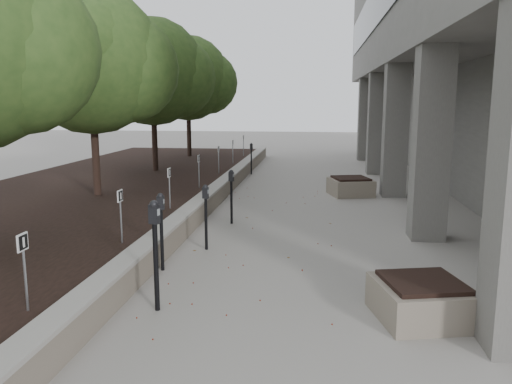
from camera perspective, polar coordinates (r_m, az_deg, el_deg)
The scene contains 21 objects.
ground at distance 5.78m, azimuth -4.97°, elevation -19.78°, with size 90.00×90.00×0.00m, color gray.
retaining_wall at distance 14.44m, azimuth -4.78°, elevation -0.43°, with size 0.39×26.00×0.50m, color gray, non-canonical shape.
planting_bed at distance 15.61m, azimuth -18.11°, elevation -0.30°, with size 7.00×26.00×0.40m, color black.
crabapple_tree_3 at distance 14.18m, azimuth -17.87°, elevation 10.59°, with size 4.60×4.00×5.44m, color #2E4E1D, non-canonical shape.
crabapple_tree_4 at distance 18.84m, azimuth -11.45°, elevation 10.63°, with size 4.60×4.00×5.44m, color #2E4E1D, non-canonical shape.
crabapple_tree_5 at distance 23.64m, azimuth -7.61°, elevation 10.58°, with size 4.60×4.00×5.44m, color #2E4E1D, non-canonical shape.
parking_sign_2 at distance 6.70m, azimuth -24.46°, elevation -8.20°, with size 0.04×0.22×0.96m, color black, non-canonical shape.
parking_sign_3 at distance 9.29m, azimuth -14.89°, elevation -2.68°, with size 0.04×0.22×0.96m, color black, non-canonical shape.
parking_sign_4 at distance 12.07m, azimuth -9.66°, elevation 0.41°, with size 0.04×0.22×0.96m, color black, non-canonical shape.
parking_sign_5 at distance 14.94m, azimuth -6.40°, elevation 2.33°, with size 0.04×0.22×0.96m, color black, non-canonical shape.
parking_sign_6 at distance 17.85m, azimuth -4.20°, elevation 3.63°, with size 0.04×0.22×0.96m, color black, non-canonical shape.
parking_sign_7 at distance 20.78m, azimuth -2.61°, elevation 4.55°, with size 0.04×0.22×0.96m, color black, non-canonical shape.
parking_sign_8 at distance 23.73m, azimuth -1.42°, elevation 5.25°, with size 0.04×0.22×0.96m, color black, non-canonical shape.
parking_meter_1 at distance 7.17m, azimuth -11.17°, elevation -7.05°, with size 0.16×0.11×1.57m, color black, non-canonical shape.
parking_meter_2 at distance 8.87m, azimuth -10.54°, elevation -4.43°, with size 0.13×0.10×1.36m, color black, non-canonical shape.
parking_meter_3 at distance 9.99m, azimuth -5.63°, elevation -2.85°, with size 0.13×0.09×1.30m, color black, non-canonical shape.
parking_meter_4 at distance 12.08m, azimuth -2.77°, elevation -0.55°, with size 0.13×0.09×1.30m, color black, non-canonical shape.
parking_meter_5 at distance 20.37m, azimuth -0.53°, elevation 3.75°, with size 0.12×0.09×1.26m, color black, non-canonical shape.
planter_front at distance 7.29m, azimuth 18.09°, elevation -11.36°, with size 1.17×1.17×0.54m, color gray, non-canonical shape.
planter_back at distance 16.10m, azimuth 10.54°, elevation 0.64°, with size 1.21×1.21×0.57m, color gray, non-canonical shape.
berry_scatter at distance 10.37m, azimuth 0.16°, elevation -5.95°, with size 3.30×14.10×0.02m, color maroon, non-canonical shape.
Camera 1 is at (1.07, -4.90, 2.87)m, focal length 35.72 mm.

